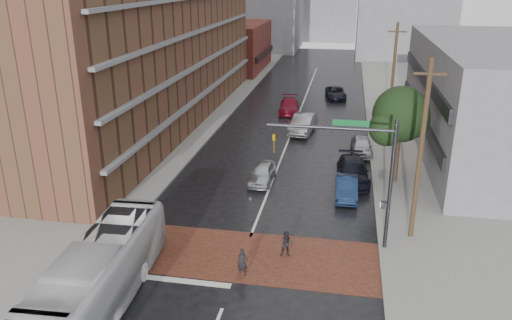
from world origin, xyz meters
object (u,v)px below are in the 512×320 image
(car_travel_b, at_px, (303,124))
(car_travel_c, at_px, (289,106))
(transit_bus, at_px, (98,276))
(pedestrian_b, at_px, (287,244))
(pedestrian_a, at_px, (242,263))
(car_parked_far, at_px, (362,146))
(suv_travel, at_px, (336,93))
(car_parked_mid, at_px, (353,171))
(car_travel_a, at_px, (262,173))
(car_parked_near, at_px, (347,188))

(car_travel_b, bearing_deg, car_travel_c, 113.92)
(transit_bus, bearing_deg, pedestrian_b, 34.12)
(transit_bus, distance_m, pedestrian_a, 6.66)
(pedestrian_a, xyz_separation_m, car_parked_far, (5.94, 19.18, -0.04))
(suv_travel, bearing_deg, car_travel_c, -129.44)
(pedestrian_b, xyz_separation_m, car_parked_mid, (3.36, 10.90, 0.05))
(car_parked_far, bearing_deg, pedestrian_a, -110.87)
(car_parked_far, bearing_deg, car_parked_mid, -100.18)
(car_travel_a, relative_size, car_parked_near, 0.98)
(car_parked_near, xyz_separation_m, car_parked_far, (1.10, 8.87, 0.03))
(car_travel_c, distance_m, suv_travel, 8.75)
(pedestrian_a, relative_size, car_parked_far, 0.36)
(car_travel_c, height_order, car_parked_near, car_travel_c)
(transit_bus, bearing_deg, car_travel_a, 70.64)
(pedestrian_a, distance_m, car_parked_near, 11.39)
(car_travel_b, xyz_separation_m, car_parked_far, (5.26, -4.99, -0.16))
(car_travel_c, xyz_separation_m, suv_travel, (4.68, 7.39, -0.07))
(car_parked_near, relative_size, car_parked_mid, 0.77)
(pedestrian_a, relative_size, car_travel_a, 0.37)
(transit_bus, relative_size, pedestrian_a, 7.52)
(car_travel_b, relative_size, car_parked_near, 1.29)
(car_travel_a, xyz_separation_m, car_travel_c, (-0.39, 19.44, 0.07))
(car_travel_b, distance_m, car_parked_near, 14.48)
(car_travel_a, distance_m, suv_travel, 27.18)
(car_parked_near, bearing_deg, suv_travel, 92.01)
(car_travel_a, xyz_separation_m, car_parked_near, (5.90, -1.51, -0.01))
(car_travel_b, bearing_deg, car_parked_mid, -60.43)
(car_travel_b, relative_size, car_travel_c, 1.02)
(pedestrian_a, bearing_deg, car_travel_c, 91.40)
(pedestrian_b, height_order, car_parked_near, pedestrian_b)
(pedestrian_b, xyz_separation_m, car_travel_a, (-2.94, 9.64, -0.05))
(pedestrian_a, relative_size, car_parked_near, 0.36)
(suv_travel, relative_size, car_parked_mid, 0.92)
(car_travel_c, distance_m, car_parked_mid, 19.37)
(pedestrian_a, distance_m, car_travel_b, 24.18)
(car_travel_c, distance_m, car_parked_far, 14.17)
(suv_travel, bearing_deg, pedestrian_b, -99.21)
(car_travel_a, distance_m, car_travel_b, 12.47)
(transit_bus, height_order, car_travel_c, transit_bus)
(car_travel_a, bearing_deg, car_travel_c, 92.20)
(car_parked_far, bearing_deg, car_travel_a, -137.24)
(transit_bus, xyz_separation_m, suv_travel, (8.88, 42.10, -0.86))
(pedestrian_a, relative_size, car_travel_b, 0.28)
(car_travel_b, height_order, car_parked_far, car_travel_b)
(pedestrian_a, relative_size, car_parked_mid, 0.28)
(car_travel_a, relative_size, suv_travel, 0.82)
(suv_travel, xyz_separation_m, car_parked_near, (1.61, -28.35, -0.01))
(car_parked_mid, bearing_deg, car_travel_c, 105.69)
(car_travel_b, xyz_separation_m, car_travel_c, (-2.13, 7.10, -0.12))
(transit_bus, bearing_deg, car_travel_b, 74.46)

